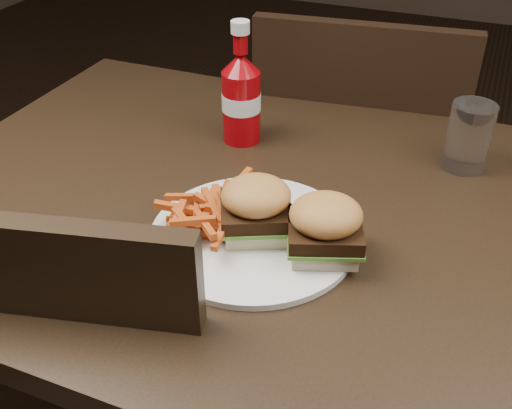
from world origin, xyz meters
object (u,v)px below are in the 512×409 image
at_px(dining_table, 292,217).
at_px(ketchup_bottle, 241,108).
at_px(plate, 253,235).
at_px(chair_far, 356,184).
at_px(tumbler, 469,137).

xyz_separation_m(dining_table, ketchup_bottle, (-0.15, 0.16, 0.08)).
distance_m(plate, ketchup_bottle, 0.29).
bearing_deg(dining_table, ketchup_bottle, 132.98).
bearing_deg(dining_table, chair_far, 92.10).
bearing_deg(plate, ketchup_bottle, 116.28).
xyz_separation_m(chair_far, tumbler, (0.24, -0.37, 0.38)).
bearing_deg(chair_far, plate, 82.93).
bearing_deg(chair_far, ketchup_bottle, 66.13).
bearing_deg(plate, tumbler, 51.16).
bearing_deg(plate, dining_table, 73.96).
height_order(chair_far, plate, plate).
distance_m(dining_table, plate, 0.10).
distance_m(ketchup_bottle, tumbler, 0.38).
relative_size(dining_table, tumbler, 10.82).
bearing_deg(chair_far, tumbler, 116.46).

